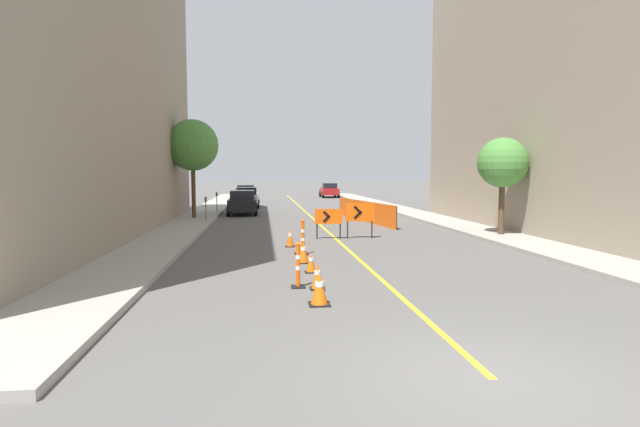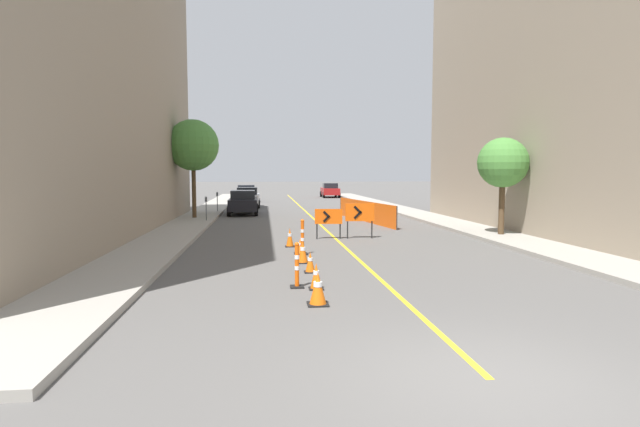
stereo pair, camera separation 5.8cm
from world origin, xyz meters
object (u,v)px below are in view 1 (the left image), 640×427
parked_car_curb_near (243,202)px  parking_meter_far_curb (217,198)px  arrow_barricade_secondary (360,214)px  traffic_cone_nearest (319,289)px  traffic_cone_third (311,262)px  parked_car_curb_mid (247,197)px  arrow_barricade_primary (329,218)px  traffic_cone_fifth (301,246)px  traffic_cone_farthest (290,238)px  parked_car_opposite_side (329,190)px  street_tree_right_near (503,163)px  traffic_cone_fourth (303,252)px  parking_meter_near_curb (206,203)px  delineator_post_front (298,268)px  traffic_cone_second (317,276)px  delineator_post_rear (303,239)px  parked_car_curb_far (246,193)px  street_tree_left_near (193,145)px

parked_car_curb_near → parking_meter_far_curb: bearing=150.0°
arrow_barricade_secondary → parking_meter_far_curb: (-7.07, 13.70, 0.04)m
traffic_cone_nearest → traffic_cone_third: bearing=87.4°
traffic_cone_third → parked_car_curb_mid: parked_car_curb_mid is taller
arrow_barricade_primary → traffic_cone_nearest: bearing=-93.9°
traffic_cone_fifth → traffic_cone_farthest: size_ratio=0.76×
traffic_cone_third → parked_car_opposite_side: (6.13, 41.85, 0.52)m
traffic_cone_third → arrow_barricade_primary: 7.02m
arrow_barricade_primary → street_tree_right_near: 7.60m
parked_car_curb_near → parked_car_curb_mid: 6.76m
traffic_cone_fourth → arrow_barricade_secondary: bearing=62.7°
traffic_cone_third → parked_car_curb_mid: bearing=95.5°
traffic_cone_fourth → parking_meter_near_curb: bearing=108.8°
delineator_post_front → street_tree_right_near: (9.12, 8.13, 2.66)m
traffic_cone_fourth → street_tree_right_near: 10.40m
traffic_cone_farthest → traffic_cone_nearest: bearing=-89.0°
traffic_cone_farthest → arrow_barricade_primary: 2.69m
traffic_cone_third → parked_car_curb_mid: 26.48m
parked_car_curb_near → parking_meter_far_curb: parked_car_curb_near is taller
traffic_cone_second → delineator_post_front: (-0.44, 0.22, 0.16)m
delineator_post_rear → parked_car_opposite_side: size_ratio=0.27×
arrow_barricade_secondary → parked_car_opposite_side: parked_car_opposite_side is taller
traffic_cone_farthest → delineator_post_rear: size_ratio=0.59×
parking_meter_near_curb → parking_meter_far_curb: size_ratio=1.00×
parked_car_curb_mid → parked_car_curb_far: bearing=93.3°
traffic_cone_fifth → traffic_cone_farthest: traffic_cone_farthest is taller
traffic_cone_nearest → arrow_barricade_primary: bearing=81.4°
parked_car_curb_far → street_tree_left_near: (-2.37, -18.34, 3.49)m
parking_meter_far_curb → traffic_cone_nearest: bearing=-80.0°
delineator_post_rear → street_tree_left_near: (-5.26, 12.84, 3.78)m
delineator_post_rear → delineator_post_front: bearing=-96.0°
parked_car_opposite_side → parked_car_curb_far: bearing=-138.0°
traffic_cone_second → parking_meter_near_curb: 16.58m
parked_car_curb_far → traffic_cone_nearest: bearing=-86.7°
traffic_cone_second → traffic_cone_fourth: (-0.04, 3.44, 0.03)m
parked_car_curb_far → parking_meter_far_curb: (-1.49, -13.63, 0.28)m
delineator_post_front → parking_meter_near_curb: 16.25m
parked_car_curb_mid → parked_car_opposite_side: same height
delineator_post_rear → traffic_cone_second: bearing=-90.8°
arrow_barricade_primary → parked_car_curb_mid: size_ratio=0.29×
delineator_post_front → parked_car_curb_far: size_ratio=0.25×
traffic_cone_farthest → delineator_post_rear: bearing=-79.7°
delineator_post_front → parked_car_curb_near: 21.45m
traffic_cone_fifth → parked_car_opposite_side: 39.15m
street_tree_left_near → parking_meter_far_curb: bearing=79.4°
traffic_cone_fifth → parking_meter_far_curb: (-4.32, 17.39, 0.81)m
traffic_cone_nearest → parking_meter_far_curb: (-4.20, 23.94, 0.74)m
traffic_cone_fifth → parking_meter_far_curb: size_ratio=0.41×
arrow_barricade_primary → parked_car_curb_near: (-4.00, 12.74, -0.08)m
delineator_post_rear → parked_car_curb_mid: (-2.54, 23.33, 0.29)m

